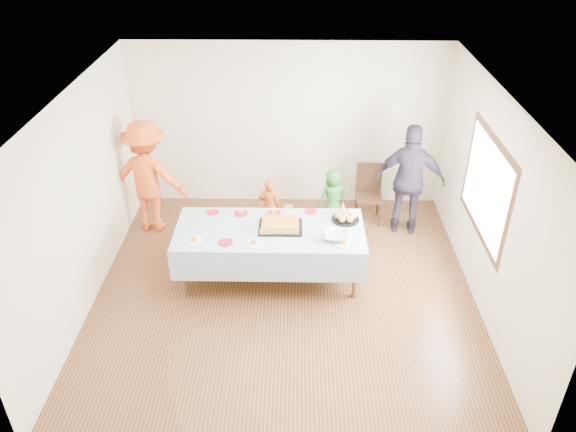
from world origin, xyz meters
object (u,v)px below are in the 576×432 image
party_table (270,233)px  adult_left (148,177)px  dining_chair (369,189)px  birthday_cake (280,225)px

party_table → adult_left: adult_left is taller
party_table → adult_left: 2.27m
party_table → adult_left: size_ratio=1.40×
dining_chair → birthday_cake: bearing=-130.6°
party_table → birthday_cake: bearing=13.2°
birthday_cake → adult_left: bearing=149.1°
birthday_cake → adult_left: adult_left is taller
party_table → adult_left: bearing=146.5°
dining_chair → adult_left: adult_left is taller
adult_left → party_table: bearing=155.4°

